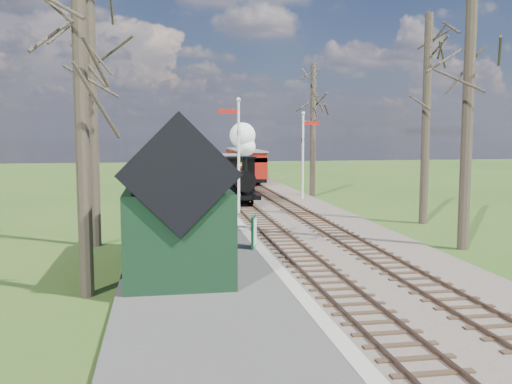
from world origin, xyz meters
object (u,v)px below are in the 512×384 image
station_shed (177,202)px  locomotive (240,169)px  semaphore_near (237,147)px  coach (229,172)px  bench (207,241)px  red_carriage_a (249,166)px  red_carriage_b (240,162)px  semaphore_far (304,149)px  sign_board (254,232)px  person (218,240)px

station_shed → locomotive: station_shed is taller
station_shed → semaphore_near: 12.58m
coach → bench: coach is taller
locomotive → red_carriage_a: locomotive is taller
locomotive → red_carriage_b: size_ratio=0.88×
bench → coach: bearing=81.0°
red_carriage_a → bench: 27.64m
semaphore_far → sign_board: size_ratio=4.85×
semaphore_near → red_carriage_b: (3.37, 22.82, -2.04)m
locomotive → person: (-2.91, -15.17, -1.36)m
locomotive → coach: bearing=89.9°
semaphore_near → locomotive: (0.76, 4.23, -1.44)m
semaphore_near → coach: 10.52m
station_shed → sign_board: bearing=42.7°
semaphore_far → red_carriage_a: semaphore_far is taller
semaphore_far → sign_board: semaphore_far is taller
semaphore_far → red_carriage_a: (-1.77, 11.32, -1.77)m
red_carriage_a → bench: red_carriage_a is taller
semaphore_far → bench: semaphore_far is taller
red_carriage_a → person: 28.81m
sign_board → station_shed: bearing=-137.3°
coach → bench: size_ratio=5.36×
red_carriage_b → bench: bearing=-100.1°
coach → semaphore_near: bearing=-94.3°
station_shed → red_carriage_a: (6.90, 29.33, -0.68)m
semaphore_far → locomotive: (-4.39, -1.77, -1.16)m
red_carriage_a → sign_board: 27.00m
semaphore_far → station_shed: bearing=-115.7°
station_shed → bench: 3.08m
red_carriage_b → person: red_carriage_b is taller
person → semaphore_near: bearing=-21.9°
locomotive → sign_board: 13.73m
semaphore_far → coach: semaphore_far is taller
sign_board → bench: sign_board is taller
sign_board → bench: size_ratio=0.83×
semaphore_far → red_carriage_b: 17.01m
semaphore_far → person: semaphore_far is taller
person → red_carriage_a: bearing=-21.8°
station_shed → red_carriage_a: size_ratio=1.16×
person → semaphore_far: bearing=-34.1°
semaphore_near → bench: 10.43m
station_shed → bench: (1.12, 2.32, -1.69)m
station_shed → semaphore_far: semaphore_far is taller
red_carriage_b → locomotive: bearing=-98.0°
station_shed → bench: station_shed is taller
coach → bench: 20.25m
red_carriage_a → sign_board: bearing=-98.6°
locomotive → sign_board: size_ratio=4.04×
bench → person: size_ratio=1.13×
coach → bench: (-3.18, -19.98, -1.02)m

